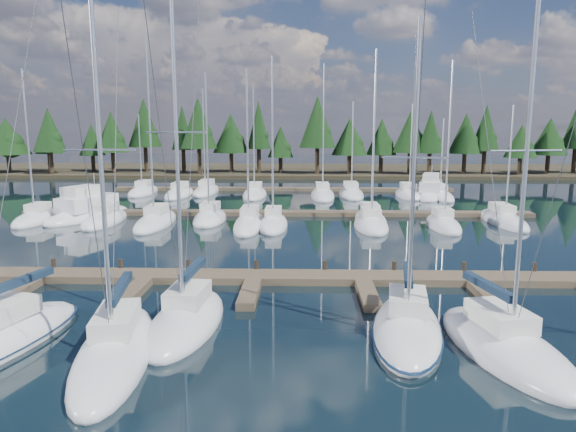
{
  "coord_description": "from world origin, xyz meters",
  "views": [
    {
      "loc": [
        2.7,
        -9.88,
        8.52
      ],
      "look_at": [
        1.76,
        22.0,
        3.01
      ],
      "focal_mm": 32.0,
      "sensor_mm": 36.0,
      "label": 1
    }
  ],
  "objects_px": {
    "main_dock": "(254,280)",
    "motor_yacht_left": "(88,212)",
    "front_sailboat_2": "(116,350)",
    "front_sailboat_5": "(504,346)",
    "front_sailboat_3": "(186,320)",
    "front_sailboat_4": "(407,328)",
    "motor_yacht_right": "(431,193)"
  },
  "relations": [
    {
      "from": "front_sailboat_4",
      "to": "motor_yacht_left",
      "type": "distance_m",
      "value": 36.77
    },
    {
      "from": "front_sailboat_4",
      "to": "front_sailboat_5",
      "type": "height_order",
      "value": "front_sailboat_5"
    },
    {
      "from": "front_sailboat_5",
      "to": "motor_yacht_right",
      "type": "relative_size",
      "value": 1.36
    },
    {
      "from": "front_sailboat_2",
      "to": "front_sailboat_3",
      "type": "distance_m",
      "value": 3.66
    },
    {
      "from": "motor_yacht_left",
      "to": "motor_yacht_right",
      "type": "height_order",
      "value": "motor_yacht_left"
    },
    {
      "from": "motor_yacht_left",
      "to": "main_dock",
      "type": "bearing_deg",
      "value": -48.77
    },
    {
      "from": "front_sailboat_2",
      "to": "front_sailboat_5",
      "type": "xyz_separation_m",
      "value": [
        14.71,
        0.84,
        -0.0
      ]
    },
    {
      "from": "front_sailboat_3",
      "to": "motor_yacht_left",
      "type": "xyz_separation_m",
      "value": [
        -15.43,
        26.58,
        0.25
      ]
    },
    {
      "from": "motor_yacht_left",
      "to": "front_sailboat_3",
      "type": "bearing_deg",
      "value": -59.86
    },
    {
      "from": "main_dock",
      "to": "motor_yacht_left",
      "type": "xyz_separation_m",
      "value": [
        -17.77,
        20.27,
        0.35
      ]
    },
    {
      "from": "main_dock",
      "to": "front_sailboat_3",
      "type": "height_order",
      "value": "front_sailboat_3"
    },
    {
      "from": "front_sailboat_4",
      "to": "motor_yacht_left",
      "type": "xyz_separation_m",
      "value": [
        -24.82,
        27.13,
        0.27
      ]
    },
    {
      "from": "front_sailboat_2",
      "to": "front_sailboat_4",
      "type": "relative_size",
      "value": 1.05
    },
    {
      "from": "front_sailboat_4",
      "to": "motor_yacht_left",
      "type": "height_order",
      "value": "front_sailboat_4"
    },
    {
      "from": "main_dock",
      "to": "motor_yacht_left",
      "type": "distance_m",
      "value": 26.96
    },
    {
      "from": "front_sailboat_3",
      "to": "motor_yacht_left",
      "type": "distance_m",
      "value": 30.74
    },
    {
      "from": "front_sailboat_3",
      "to": "motor_yacht_right",
      "type": "xyz_separation_m",
      "value": [
        20.84,
        42.61,
        0.23
      ]
    },
    {
      "from": "front_sailboat_4",
      "to": "motor_yacht_left",
      "type": "bearing_deg",
      "value": 132.46
    },
    {
      "from": "front_sailboat_2",
      "to": "front_sailboat_5",
      "type": "relative_size",
      "value": 1.01
    },
    {
      "from": "front_sailboat_3",
      "to": "front_sailboat_4",
      "type": "xyz_separation_m",
      "value": [
        9.39,
        -0.55,
        -0.02
      ]
    },
    {
      "from": "front_sailboat_2",
      "to": "motor_yacht_right",
      "type": "relative_size",
      "value": 1.37
    },
    {
      "from": "front_sailboat_3",
      "to": "front_sailboat_4",
      "type": "relative_size",
      "value": 1.13
    },
    {
      "from": "front_sailboat_2",
      "to": "front_sailboat_5",
      "type": "bearing_deg",
      "value": 3.26
    },
    {
      "from": "front_sailboat_2",
      "to": "front_sailboat_4",
      "type": "distance_m",
      "value": 11.63
    },
    {
      "from": "main_dock",
      "to": "front_sailboat_5",
      "type": "height_order",
      "value": "front_sailboat_5"
    },
    {
      "from": "motor_yacht_right",
      "to": "front_sailboat_3",
      "type": "bearing_deg",
      "value": -116.06
    },
    {
      "from": "front_sailboat_2",
      "to": "motor_yacht_right",
      "type": "bearing_deg",
      "value": 63.48
    },
    {
      "from": "front_sailboat_5",
      "to": "motor_yacht_right",
      "type": "xyz_separation_m",
      "value": [
        8.09,
        44.86,
        0.25
      ]
    },
    {
      "from": "main_dock",
      "to": "front_sailboat_2",
      "type": "bearing_deg",
      "value": -114.59
    },
    {
      "from": "motor_yacht_right",
      "to": "motor_yacht_left",
      "type": "bearing_deg",
      "value": -156.15
    },
    {
      "from": "front_sailboat_2",
      "to": "motor_yacht_left",
      "type": "xyz_separation_m",
      "value": [
        -13.47,
        29.66,
        0.27
      ]
    },
    {
      "from": "front_sailboat_2",
      "to": "motor_yacht_left",
      "type": "bearing_deg",
      "value": 114.42
    }
  ]
}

